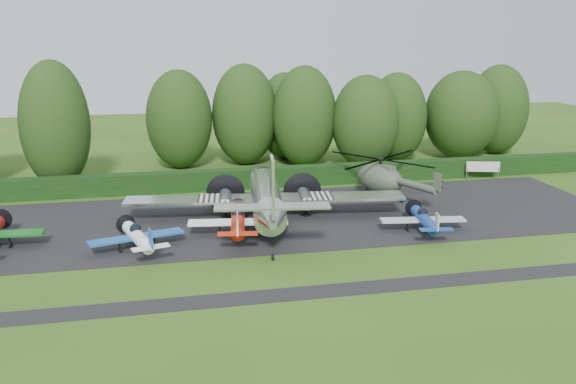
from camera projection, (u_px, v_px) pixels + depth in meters
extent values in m
plane|color=#2A4C15|center=(234.00, 264.00, 44.96)|extent=(160.00, 160.00, 0.00)
cube|color=black|center=(219.00, 222.00, 54.41)|extent=(70.00, 18.00, 0.01)
cube|color=black|center=(247.00, 298.00, 39.29)|extent=(70.00, 2.00, 0.00)
cube|color=black|center=(207.00, 190.00, 64.81)|extent=(90.00, 1.60, 2.00)
cylinder|color=silver|center=(266.00, 198.00, 53.97)|extent=(2.51, 13.08, 2.51)
cone|color=silver|center=(253.00, 178.00, 60.90)|extent=(2.51, 1.64, 2.51)
cone|color=silver|center=(286.00, 219.00, 46.42)|extent=(2.51, 3.27, 2.51)
sphere|color=black|center=(254.00, 175.00, 59.77)|extent=(1.64, 1.64, 1.64)
cube|color=silver|center=(264.00, 198.00, 55.09)|extent=(23.98, 2.62, 0.24)
cube|color=white|center=(213.00, 200.00, 54.17)|extent=(2.83, 2.73, 0.05)
cube|color=white|center=(313.00, 194.00, 55.94)|extent=(2.83, 2.73, 0.05)
cylinder|color=silver|center=(223.00, 202.00, 55.07)|extent=(1.20, 3.49, 1.20)
cylinder|color=silver|center=(302.00, 197.00, 56.49)|extent=(1.20, 3.49, 1.20)
cylinder|color=black|center=(220.00, 194.00, 57.38)|extent=(3.49, 0.03, 3.49)
cylinder|color=black|center=(296.00, 190.00, 58.80)|extent=(3.49, 0.03, 3.49)
cube|color=silver|center=(288.00, 206.00, 45.29)|extent=(8.18, 1.53, 0.15)
cube|color=silver|center=(289.00, 186.00, 44.59)|extent=(0.20, 2.40, 4.14)
cylinder|color=black|center=(224.00, 216.00, 54.96)|extent=(0.27, 0.98, 0.98)
cylinder|color=black|center=(303.00, 212.00, 56.38)|extent=(0.27, 0.98, 0.98)
cylinder|color=black|center=(289.00, 256.00, 45.80)|extent=(0.20, 0.48, 0.48)
cylinder|color=black|center=(10.00, 245.00, 48.08)|extent=(0.16, 0.49, 0.49)
cylinder|color=white|center=(138.00, 237.00, 47.11)|extent=(0.97, 5.53, 0.97)
sphere|color=black|center=(138.00, 229.00, 47.57)|extent=(0.85, 0.85, 0.85)
cube|color=#1B52A7|center=(138.00, 237.00, 47.63)|extent=(7.04, 1.31, 0.14)
cube|color=white|center=(137.00, 249.00, 43.91)|extent=(2.62, 0.70, 0.10)
cube|color=#1B52A7|center=(137.00, 240.00, 43.65)|extent=(0.10, 0.80, 1.31)
cylinder|color=black|center=(138.00, 223.00, 50.49)|extent=(1.51, 0.02, 1.51)
cylinder|color=black|center=(121.00, 249.00, 47.37)|extent=(0.14, 0.44, 0.44)
cylinder|color=black|center=(157.00, 246.00, 47.90)|extent=(0.14, 0.44, 0.44)
cylinder|color=black|center=(139.00, 238.00, 49.83)|extent=(0.12, 0.40, 0.40)
cylinder|color=red|center=(238.00, 222.00, 50.22)|extent=(1.08, 6.18, 1.08)
sphere|color=black|center=(237.00, 213.00, 50.73)|extent=(0.94, 0.94, 0.94)
cube|color=white|center=(237.00, 222.00, 50.79)|extent=(7.87, 1.46, 0.16)
cube|color=red|center=(245.00, 233.00, 46.64)|extent=(2.92, 0.79, 0.11)
cube|color=white|center=(245.00, 224.00, 46.35)|extent=(0.11, 0.90, 1.46)
cylinder|color=black|center=(231.00, 208.00, 53.99)|extent=(1.69, 0.02, 1.69)
cylinder|color=black|center=(219.00, 235.00, 50.50)|extent=(0.16, 0.49, 0.49)
cylinder|color=black|center=(256.00, 232.00, 51.10)|extent=(0.16, 0.49, 0.49)
cylinder|color=black|center=(233.00, 224.00, 53.25)|extent=(0.13, 0.45, 0.45)
cylinder|color=navy|center=(424.00, 220.00, 51.33)|extent=(0.94, 5.39, 0.94)
sphere|color=black|center=(422.00, 212.00, 51.78)|extent=(0.82, 0.82, 0.82)
cube|color=#B3B6B9|center=(422.00, 220.00, 51.83)|extent=(6.86, 1.27, 0.14)
cube|color=navy|center=(442.00, 229.00, 48.22)|extent=(2.55, 0.69, 0.10)
cube|color=#B3B6B9|center=(443.00, 221.00, 47.96)|extent=(0.10, 0.78, 1.27)
cylinder|color=black|center=(408.00, 208.00, 54.62)|extent=(1.47, 0.02, 1.47)
cylinder|color=black|center=(408.00, 230.00, 51.58)|extent=(0.14, 0.43, 0.43)
cylinder|color=black|center=(437.00, 228.00, 52.10)|extent=(0.14, 0.43, 0.43)
cylinder|color=black|center=(411.00, 221.00, 53.98)|extent=(0.12, 0.39, 0.39)
ellipsoid|color=#3E4837|center=(380.00, 178.00, 62.13)|extent=(3.02, 5.54, 2.89)
cylinder|color=#3E4837|center=(397.00, 186.00, 57.94)|extent=(0.68, 5.81, 0.68)
cube|color=#3E4837|center=(410.00, 185.00, 54.88)|extent=(0.12, 0.87, 1.55)
cylinder|color=black|center=(380.00, 164.00, 61.76)|extent=(0.29, 0.29, 0.77)
cylinder|color=black|center=(381.00, 159.00, 61.65)|extent=(0.68, 0.68, 0.24)
cylinder|color=black|center=(381.00, 159.00, 61.65)|extent=(11.61, 11.61, 0.06)
cube|color=#3E4837|center=(383.00, 169.00, 61.11)|extent=(0.87, 1.94, 0.68)
ellipsoid|color=black|center=(375.00, 174.00, 63.57)|extent=(1.84, 1.84, 1.65)
cylinder|color=black|center=(367.00, 191.00, 63.04)|extent=(0.17, 0.54, 0.54)
cylinder|color=black|center=(386.00, 190.00, 63.43)|extent=(0.17, 0.54, 0.54)
cylinder|color=black|center=(391.00, 202.00, 59.59)|extent=(0.15, 0.46, 0.46)
cylinder|color=#3F3326|center=(468.00, 174.00, 68.51)|extent=(0.13, 0.13, 1.32)
cylinder|color=#3F3326|center=(496.00, 173.00, 69.18)|extent=(0.13, 0.13, 1.32)
cube|color=beige|center=(483.00, 167.00, 68.65)|extent=(3.53, 0.09, 1.10)
cylinder|color=black|center=(285.00, 145.00, 79.29)|extent=(0.70, 0.70, 3.48)
ellipsoid|color=#1B3611|center=(285.00, 116.00, 78.38)|extent=(6.79, 6.79, 10.64)
cylinder|color=black|center=(495.00, 139.00, 82.55)|extent=(0.70, 0.70, 3.72)
ellipsoid|color=#1B3611|center=(498.00, 109.00, 81.57)|extent=(7.57, 7.57, 11.37)
cylinder|color=black|center=(395.00, 146.00, 78.16)|extent=(0.70, 0.70, 3.51)
ellipsoid|color=#1B3611|center=(397.00, 117.00, 77.24)|extent=(7.28, 7.28, 10.72)
cylinder|color=black|center=(459.00, 144.00, 79.60)|extent=(0.70, 0.70, 3.54)
ellipsoid|color=#1B3611|center=(461.00, 115.00, 78.67)|extent=(8.94, 8.94, 10.81)
cylinder|color=black|center=(181.00, 152.00, 74.30)|extent=(0.70, 0.70, 3.71)
ellipsoid|color=#1B3611|center=(179.00, 119.00, 73.33)|extent=(7.54, 7.54, 11.34)
cylinder|color=black|center=(245.00, 148.00, 76.30)|extent=(0.70, 0.70, 3.88)
ellipsoid|color=#1B3611|center=(245.00, 114.00, 75.28)|extent=(7.71, 7.71, 11.85)
cylinder|color=black|center=(365.00, 153.00, 74.24)|extent=(0.70, 0.70, 3.51)
ellipsoid|color=#1B3611|center=(366.00, 122.00, 73.32)|extent=(7.71, 7.71, 10.74)
cylinder|color=black|center=(59.00, 167.00, 65.14)|extent=(0.70, 0.70, 4.24)
ellipsoid|color=#1B3611|center=(55.00, 125.00, 64.03)|extent=(6.91, 6.91, 12.95)
cylinder|color=black|center=(304.00, 150.00, 75.27)|extent=(0.70, 0.70, 3.83)
ellipsoid|color=#1B3611|center=(304.00, 116.00, 74.26)|extent=(7.47, 7.47, 11.71)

